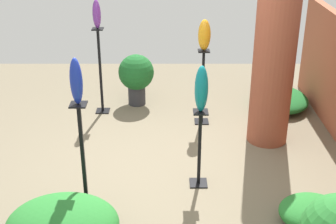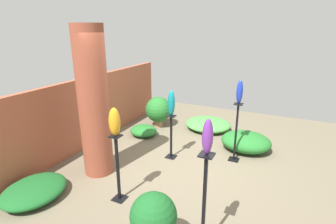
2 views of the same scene
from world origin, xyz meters
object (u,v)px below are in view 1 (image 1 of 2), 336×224
object	(u,v)px
pedestal_teal	(199,152)
art_vase_amber	(204,35)
art_vase_teal	(201,89)
pedestal_amber	(202,91)
pedestal_cobalt	(83,163)
brick_pillar	(275,45)
art_vase_cobalt	(76,81)
art_vase_violet	(96,14)
potted_plant_mid_right	(136,75)
pedestal_violet	(100,75)

from	to	relation	value
pedestal_teal	art_vase_amber	world-z (taller)	art_vase_amber
art_vase_amber	art_vase_teal	distance (m)	1.62
pedestal_amber	pedestal_cobalt	distance (m)	2.45
art_vase_teal	pedestal_amber	bearing A→B (deg)	175.01
brick_pillar	art_vase_cobalt	xyz separation A→B (m)	(1.52, -2.18, 0.10)
pedestal_teal	pedestal_cobalt	bearing A→B (deg)	-69.63
art_vase_violet	potted_plant_mid_right	distance (m)	1.16
pedestal_violet	pedestal_cobalt	bearing A→B (deg)	3.36
art_vase_teal	art_vase_cobalt	bearing A→B (deg)	-69.63
art_vase_amber	pedestal_amber	bearing A→B (deg)	-90.00
brick_pillar	pedestal_cobalt	distance (m)	2.77
art_vase_teal	art_vase_violet	world-z (taller)	art_vase_violet
art_vase_cobalt	art_vase_teal	xyz separation A→B (m)	(-0.45, 1.20, -0.26)
pedestal_teal	brick_pillar	bearing A→B (deg)	137.61
art_vase_teal	potted_plant_mid_right	bearing A→B (deg)	-159.75
pedestal_teal	art_vase_amber	xyz separation A→B (m)	(-1.61, 0.14, 0.89)
pedestal_amber	pedestal_cobalt	xyz separation A→B (m)	(2.06, -1.34, 0.05)
brick_pillar	art_vase_cobalt	world-z (taller)	brick_pillar
art_vase_violet	pedestal_cobalt	bearing A→B (deg)	3.36
art_vase_amber	brick_pillar	bearing A→B (deg)	57.51
pedestal_amber	pedestal_cobalt	size ratio (longest dim) A/B	0.91
pedestal_amber	art_vase_violet	xyz separation A→B (m)	(-0.37, -1.48, 1.00)
pedestal_cobalt	pedestal_teal	bearing A→B (deg)	110.37
pedestal_cobalt	art_vase_teal	size ratio (longest dim) A/B	2.33
pedestal_teal	art_vase_teal	world-z (taller)	art_vase_teal
pedestal_violet	potted_plant_mid_right	size ratio (longest dim) A/B	1.61
pedestal_teal	potted_plant_mid_right	size ratio (longest dim) A/B	1.13
art_vase_amber	potted_plant_mid_right	size ratio (longest dim) A/B	0.53
brick_pillar	pedestal_cobalt	size ratio (longest dim) A/B	2.22
art_vase_cobalt	art_vase_teal	bearing A→B (deg)	110.37
art_vase_cobalt	potted_plant_mid_right	world-z (taller)	art_vase_cobalt
brick_pillar	art_vase_violet	distance (m)	2.50
pedestal_teal	art_vase_teal	bearing A→B (deg)	0.00
pedestal_cobalt	pedestal_violet	world-z (taller)	pedestal_violet
art_vase_cobalt	potted_plant_mid_right	xyz separation A→B (m)	(-2.72, 0.36, -0.94)
pedestal_violet	art_vase_amber	distance (m)	1.68
art_vase_cobalt	pedestal_violet	bearing A→B (deg)	-176.64
brick_pillar	art_vase_amber	bearing A→B (deg)	-122.49
art_vase_amber	art_vase_teal	world-z (taller)	art_vase_amber
pedestal_amber	pedestal_teal	size ratio (longest dim) A/B	1.19
pedestal_amber	brick_pillar	bearing A→B (deg)	57.51
pedestal_cobalt	art_vase_amber	distance (m)	2.57
art_vase_teal	pedestal_teal	bearing A→B (deg)	180.00
art_vase_cobalt	art_vase_violet	distance (m)	2.43
pedestal_amber	potted_plant_mid_right	bearing A→B (deg)	-124.05
art_vase_amber	art_vase_teal	xyz separation A→B (m)	(1.61, -0.14, -0.13)
pedestal_teal	art_vase_violet	world-z (taller)	art_vase_violet
pedestal_amber	art_vase_amber	world-z (taller)	art_vase_amber
brick_pillar	art_vase_violet	xyz separation A→B (m)	(-0.91, -2.32, 0.17)
potted_plant_mid_right	pedestal_teal	bearing A→B (deg)	20.25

